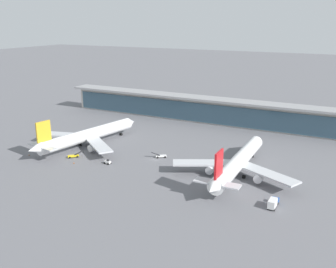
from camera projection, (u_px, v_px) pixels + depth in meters
name	position (u px, v px, depth m)	size (l,w,h in m)	color
ground_plane	(154.00, 159.00, 168.51)	(1200.00, 1200.00, 0.00)	slate
airliner_left_stand	(86.00, 136.00, 183.77)	(49.18, 64.76, 17.34)	white
airliner_centre_stand	(238.00, 163.00, 149.10)	(50.09, 64.97, 17.34)	white
service_truck_near_nose_white	(161.00, 156.00, 169.95)	(6.37, 4.97, 2.70)	silver
service_truck_under_wing_yellow	(74.00, 156.00, 170.23)	(5.57, 5.95, 2.70)	yellow
service_truck_mid_apron_white	(108.00, 162.00, 162.46)	(3.00, 1.94, 2.05)	silver
service_truck_by_tail_blue	(273.00, 203.00, 124.68)	(2.52, 7.35, 3.10)	#234C9E
terminal_building	(211.00, 110.00, 225.44)	(192.60, 12.80, 15.20)	beige
safety_cone_alpha	(29.00, 155.00, 172.97)	(0.62, 0.62, 0.70)	orange
safety_cone_bravo	(74.00, 163.00, 163.04)	(0.62, 0.62, 0.70)	orange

